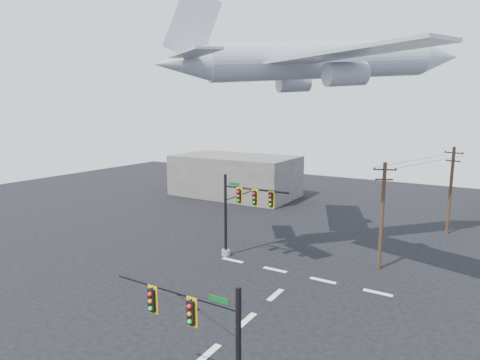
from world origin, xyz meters
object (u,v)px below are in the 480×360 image
Objects in this scene: utility_pole_a at (382,214)px; airliner at (320,61)px; utility_pole_b at (451,189)px; signal_mast_far at (240,213)px; signal_mast_near at (208,350)px.

airliner is (-5.46, -0.13, 11.99)m from utility_pole_a.
utility_pole_b is 0.40× the size of airliner.
airliner reaches higher than signal_mast_far.
airliner is at bearing 35.83° from signal_mast_far.
signal_mast_far is (-8.61, 16.62, 0.68)m from signal_mast_near.
utility_pole_b is (14.70, 17.17, 0.65)m from signal_mast_far.
signal_mast_far is at bearing -178.21° from utility_pole_a.
utility_pole_a is (10.75, 3.95, 0.45)m from signal_mast_far.
utility_pole_b is at bearing 8.06° from airliner.
signal_mast_far is at bearing -112.45° from utility_pole_b.
utility_pole_b is at bearing 79.79° from signal_mast_near.
signal_mast_far is 11.46m from utility_pole_a.
utility_pole_a is at bearing 20.16° from signal_mast_far.
utility_pole_a reaches higher than signal_mast_near.
signal_mast_near is 0.88× the size of signal_mast_far.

